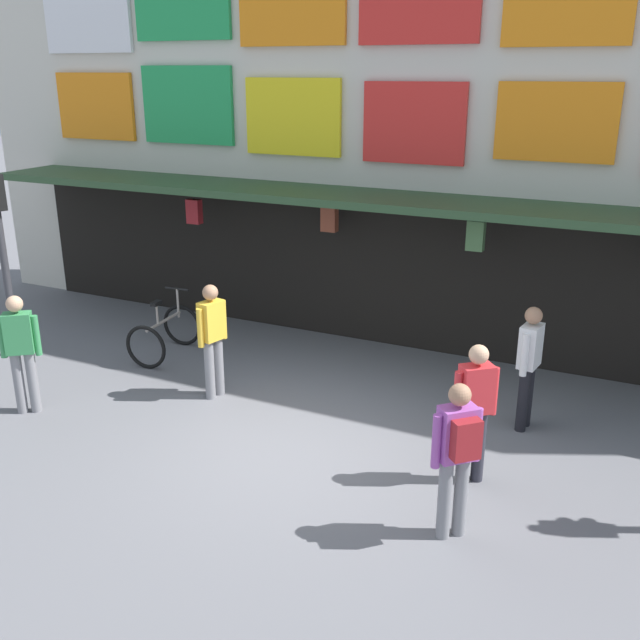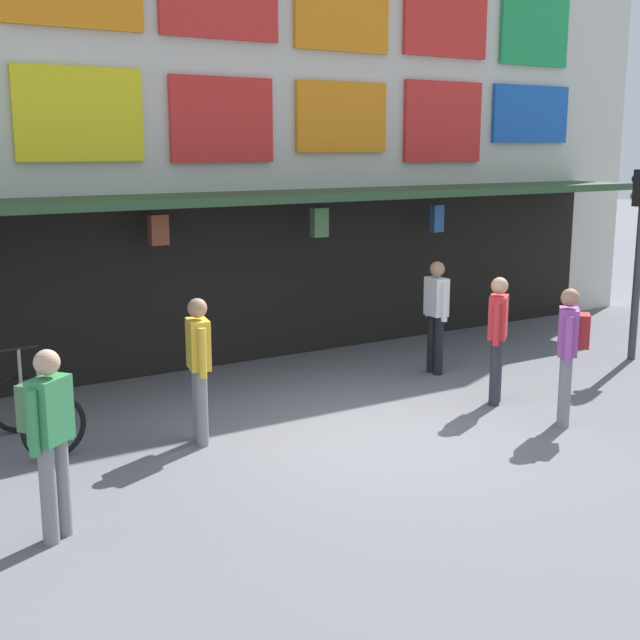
# 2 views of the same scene
# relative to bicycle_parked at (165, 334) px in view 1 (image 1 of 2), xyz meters

# --- Properties ---
(ground_plane) EXTENTS (80.00, 80.00, 0.00)m
(ground_plane) POSITION_rel_bicycle_parked_xyz_m (3.43, -1.85, -0.39)
(ground_plane) COLOR slate
(shopfront) EXTENTS (18.00, 2.60, 8.00)m
(shopfront) POSITION_rel_bicycle_parked_xyz_m (3.43, 2.72, 3.57)
(shopfront) COLOR beige
(shopfront) RESTS_ON ground
(bicycle_parked) EXTENTS (0.82, 1.22, 1.05)m
(bicycle_parked) POSITION_rel_bicycle_parked_xyz_m (0.00, 0.00, 0.00)
(bicycle_parked) COLOR black
(bicycle_parked) RESTS_ON ground
(pedestrian_in_white) EXTENTS (0.48, 0.47, 1.68)m
(pedestrian_in_white) POSITION_rel_bicycle_parked_xyz_m (-0.47, -2.46, 0.59)
(pedestrian_in_white) COLOR gray
(pedestrian_in_white) RESTS_ON ground
(pedestrian_in_blue) EXTENTS (0.27, 0.53, 1.68)m
(pedestrian_in_blue) POSITION_rel_bicycle_parked_xyz_m (5.81, -0.02, 0.55)
(pedestrian_in_blue) COLOR black
(pedestrian_in_blue) RESTS_ON ground
(pedestrian_in_green) EXTENTS (0.30, 0.52, 1.68)m
(pedestrian_in_green) POSITION_rel_bicycle_parked_xyz_m (1.59, -0.94, 0.55)
(pedestrian_in_green) COLOR gray
(pedestrian_in_green) RESTS_ON ground
(pedestrian_in_purple) EXTENTS (0.47, 0.47, 1.68)m
(pedestrian_in_purple) POSITION_rel_bicycle_parked_xyz_m (5.60, -2.71, 0.59)
(pedestrian_in_purple) COLOR gray
(pedestrian_in_purple) RESTS_ON ground
(pedestrian_in_red) EXTENTS (0.43, 0.40, 1.68)m
(pedestrian_in_red) POSITION_rel_bicycle_parked_xyz_m (5.50, -1.61, 0.55)
(pedestrian_in_red) COLOR #2D2D38
(pedestrian_in_red) RESTS_ON ground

